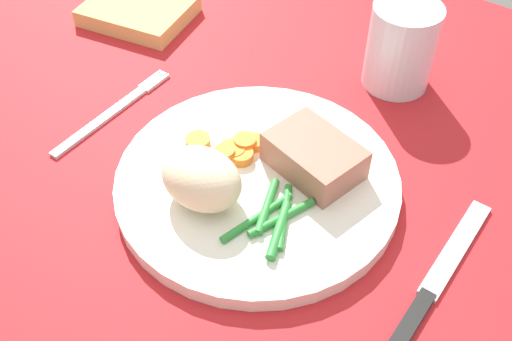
# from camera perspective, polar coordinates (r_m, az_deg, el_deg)

# --- Properties ---
(dining_table) EXTENTS (1.20, 0.90, 0.02)m
(dining_table) POSITION_cam_1_polar(r_m,az_deg,el_deg) (0.57, 2.59, -3.65)
(dining_table) COLOR red
(dining_table) RESTS_ON ground
(dinner_plate) EXTENTS (0.27, 0.27, 0.02)m
(dinner_plate) POSITION_cam_1_polar(r_m,az_deg,el_deg) (0.57, 0.00, -1.25)
(dinner_plate) COLOR white
(dinner_plate) RESTS_ON dining_table
(meat_portion) EXTENTS (0.10, 0.08, 0.03)m
(meat_portion) POSITION_cam_1_polar(r_m,az_deg,el_deg) (0.56, 5.52, 1.39)
(meat_portion) COLOR #A86B56
(meat_portion) RESTS_ON dinner_plate
(mashed_potatoes) EXTENTS (0.08, 0.06, 0.05)m
(mashed_potatoes) POSITION_cam_1_polar(r_m,az_deg,el_deg) (0.53, -5.19, -0.77)
(mashed_potatoes) COLOR beige
(mashed_potatoes) RESTS_ON dinner_plate
(carrot_slices) EXTENTS (0.07, 0.05, 0.01)m
(carrot_slices) POSITION_cam_1_polar(r_m,az_deg,el_deg) (0.58, -2.18, 2.17)
(carrot_slices) COLOR orange
(carrot_slices) RESTS_ON dinner_plate
(green_beans) EXTENTS (0.06, 0.09, 0.01)m
(green_beans) POSITION_cam_1_polar(r_m,az_deg,el_deg) (0.52, 1.69, -4.51)
(green_beans) COLOR #2D8C38
(green_beans) RESTS_ON dinner_plate
(fork) EXTENTS (0.01, 0.17, 0.00)m
(fork) POSITION_cam_1_polar(r_m,az_deg,el_deg) (0.67, -13.42, 5.39)
(fork) COLOR silver
(fork) RESTS_ON dining_table
(knife) EXTENTS (0.02, 0.20, 0.01)m
(knife) POSITION_cam_1_polar(r_m,az_deg,el_deg) (0.52, 16.32, -10.51)
(knife) COLOR black
(knife) RESTS_ON dining_table
(water_glass) EXTENTS (0.07, 0.07, 0.09)m
(water_glass) POSITION_cam_1_polar(r_m,az_deg,el_deg) (0.68, 13.79, 10.70)
(water_glass) COLOR silver
(water_glass) RESTS_ON dining_table
(napkin) EXTENTS (0.14, 0.12, 0.02)m
(napkin) POSITION_cam_1_polar(r_m,az_deg,el_deg) (0.81, -11.05, 14.59)
(napkin) COLOR #DBBC6B
(napkin) RESTS_ON dining_table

